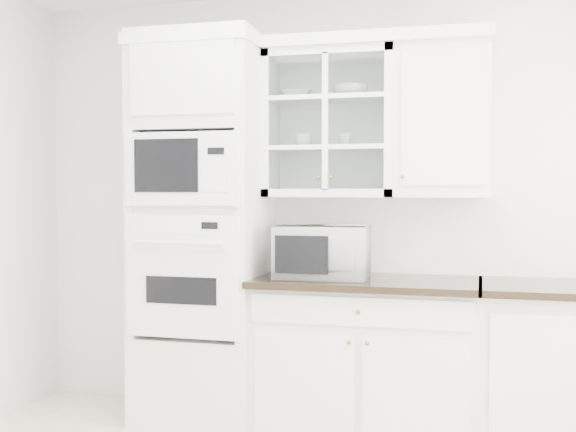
% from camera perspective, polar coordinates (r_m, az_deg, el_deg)
% --- Properties ---
extents(room_shell, '(4.00, 3.50, 2.70)m').
position_cam_1_polar(room_shell, '(3.37, -1.11, 7.78)').
color(room_shell, white).
rests_on(room_shell, ground).
extents(oven_column, '(0.76, 0.68, 2.40)m').
position_cam_1_polar(oven_column, '(4.54, -6.74, -1.02)').
color(oven_column, silver).
rests_on(oven_column, ground).
extents(base_cabinet_run, '(1.32, 0.67, 0.92)m').
position_cam_1_polar(base_cabinet_run, '(4.40, 6.25, -10.83)').
color(base_cabinet_run, silver).
rests_on(base_cabinet_run, ground).
extents(extra_base_cabinet, '(0.72, 0.67, 0.92)m').
position_cam_1_polar(extra_base_cabinet, '(4.36, 19.60, -11.04)').
color(extra_base_cabinet, silver).
rests_on(extra_base_cabinet, ground).
extents(upper_cabinet_glass, '(0.80, 0.33, 0.90)m').
position_cam_1_polar(upper_cabinet_glass, '(4.48, 3.41, 7.28)').
color(upper_cabinet_glass, silver).
rests_on(upper_cabinet_glass, room_shell).
extents(upper_cabinet_solid, '(0.55, 0.33, 0.90)m').
position_cam_1_polar(upper_cabinet_solid, '(4.40, 12.13, 7.33)').
color(upper_cabinet_solid, silver).
rests_on(upper_cabinet_solid, room_shell).
extents(crown_molding, '(2.14, 0.38, 0.07)m').
position_cam_1_polar(crown_molding, '(4.55, 2.03, 13.38)').
color(crown_molding, white).
rests_on(crown_molding, room_shell).
extents(countertop_microwave, '(0.56, 0.47, 0.31)m').
position_cam_1_polar(countertop_microwave, '(4.31, 2.76, -2.82)').
color(countertop_microwave, white).
rests_on(countertop_microwave, base_cabinet_run).
extents(bowl_a, '(0.24, 0.24, 0.05)m').
position_cam_1_polar(bowl_a, '(4.54, 0.63, 9.56)').
color(bowl_a, white).
rests_on(bowl_a, upper_cabinet_glass).
extents(bowl_b, '(0.28, 0.28, 0.07)m').
position_cam_1_polar(bowl_b, '(4.47, 4.95, 9.80)').
color(bowl_b, white).
rests_on(bowl_b, upper_cabinet_glass).
extents(cup_a, '(0.13, 0.13, 0.08)m').
position_cam_1_polar(cup_a, '(4.53, 1.26, 5.99)').
color(cup_a, white).
rests_on(cup_a, upper_cabinet_glass).
extents(cup_b, '(0.09, 0.09, 0.08)m').
position_cam_1_polar(cup_b, '(4.46, 4.58, 6.03)').
color(cup_b, white).
rests_on(cup_b, upper_cabinet_glass).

